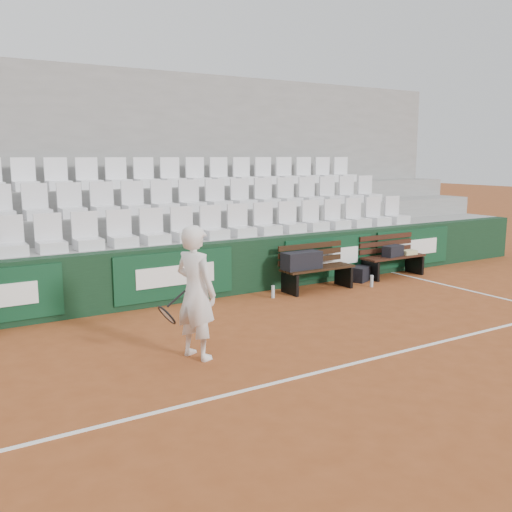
{
  "coord_description": "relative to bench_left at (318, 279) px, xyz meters",
  "views": [
    {
      "loc": [
        -4.08,
        -5.1,
        2.55
      ],
      "look_at": [
        0.55,
        2.4,
        1.0
      ],
      "focal_mm": 40.0,
      "sensor_mm": 36.0,
      "label": 1
    }
  ],
  "objects": [
    {
      "name": "sports_bag_left",
      "position": [
        -0.37,
        0.02,
        0.39
      ],
      "size": [
        0.76,
        0.33,
        0.33
      ],
      "primitive_type": "cube",
      "rotation": [
        0.0,
        0.0,
        0.01
      ],
      "color": "black",
      "rests_on": "bench_left"
    },
    {
      "name": "seat_row_front",
      "position": [
        -2.56,
        1.06,
        1.09
      ],
      "size": [
        11.9,
        0.44,
        0.63
      ],
      "primitive_type": "cube",
      "color": "silver",
      "rests_on": "grandstand_tier_front"
    },
    {
      "name": "grandstand_rear_wall",
      "position": [
        -2.56,
        3.76,
        1.98
      ],
      "size": [
        18.0,
        0.3,
        4.4
      ],
      "primitive_type": "cube",
      "color": "gray",
      "rests_on": "ground"
    },
    {
      "name": "grandstand_tier_front",
      "position": [
        -2.56,
        1.23,
        0.28
      ],
      "size": [
        18.0,
        0.95,
        1.0
      ],
      "primitive_type": "cube",
      "color": "#9A9A97",
      "rests_on": "ground"
    },
    {
      "name": "water_bottle_far",
      "position": [
        1.07,
        -0.35,
        -0.11
      ],
      "size": [
        0.07,
        0.07,
        0.24
      ],
      "primitive_type": "cylinder",
      "color": "#ACBAC3",
      "rests_on": "ground"
    },
    {
      "name": "towel",
      "position": [
        2.56,
        0.11,
        0.27
      ],
      "size": [
        0.33,
        0.25,
        0.09
      ],
      "primitive_type": "cube",
      "rotation": [
        0.0,
        0.0,
        -0.06
      ],
      "color": "#CAC482",
      "rests_on": "bench_right"
    },
    {
      "name": "sports_bag_ground",
      "position": [
        1.26,
        0.18,
        -0.07
      ],
      "size": [
        0.57,
        0.48,
        0.3
      ],
      "primitive_type": "cube",
      "rotation": [
        0.0,
        0.0,
        0.43
      ],
      "color": "black",
      "rests_on": "ground"
    },
    {
      "name": "seat_row_back",
      "position": [
        -2.56,
        2.96,
        1.99
      ],
      "size": [
        11.9,
        0.44,
        0.63
      ],
      "primitive_type": "cube",
      "color": "white",
      "rests_on": "grandstand_tier_back"
    },
    {
      "name": "grandstand_tier_mid",
      "position": [
        -2.56,
        2.18,
        0.5
      ],
      "size": [
        18.0,
        0.95,
        1.45
      ],
      "primitive_type": "cube",
      "color": "gray",
      "rests_on": "ground"
    },
    {
      "name": "water_bottle_near",
      "position": [
        -1.07,
        -0.07,
        -0.11
      ],
      "size": [
        0.06,
        0.06,
        0.23
      ],
      "primitive_type": "cylinder",
      "color": "silver",
      "rests_on": "ground"
    },
    {
      "name": "bench_left",
      "position": [
        0.0,
        0.0,
        0.0
      ],
      "size": [
        1.5,
        0.56,
        0.45
      ],
      "primitive_type": "cube",
      "color": "black",
      "rests_on": "ground"
    },
    {
      "name": "tennis_player",
      "position": [
        -3.62,
        -2.15,
        0.63
      ],
      "size": [
        0.79,
        0.73,
        1.71
      ],
      "color": "white",
      "rests_on": "ground"
    },
    {
      "name": "ground",
      "position": [
        -2.56,
        -3.39,
        -0.23
      ],
      "size": [
        80.0,
        80.0,
        0.0
      ],
      "primitive_type": "plane",
      "color": "#944821",
      "rests_on": "ground"
    },
    {
      "name": "grandstand_tier_back",
      "position": [
        -2.56,
        3.13,
        0.72
      ],
      "size": [
        18.0,
        0.95,
        1.9
      ],
      "primitive_type": "cube",
      "color": "gray",
      "rests_on": "ground"
    },
    {
      "name": "sports_bag_right",
      "position": [
        2.09,
        0.11,
        0.34
      ],
      "size": [
        0.53,
        0.33,
        0.23
      ],
      "primitive_type": "cube",
      "rotation": [
        0.0,
        0.0,
        0.21
      ],
      "color": "black",
      "rests_on": "bench_right"
    },
    {
      "name": "bench_right",
      "position": [
        2.15,
        0.15,
        0.0
      ],
      "size": [
        1.5,
        0.56,
        0.45
      ],
      "primitive_type": "cube",
      "color": "#371A10",
      "rests_on": "ground"
    },
    {
      "name": "back_barrier",
      "position": [
        -2.49,
        0.6,
        0.28
      ],
      "size": [
        18.0,
        0.34,
        1.0
      ],
      "color": "#10321B",
      "rests_on": "ground"
    },
    {
      "name": "court_baseline",
      "position": [
        -2.56,
        -3.39,
        -0.22
      ],
      "size": [
        18.0,
        0.06,
        0.01
      ],
      "primitive_type": "cube",
      "color": "white",
      "rests_on": "ground"
    },
    {
      "name": "seat_row_mid",
      "position": [
        -2.56,
        2.01,
        1.54
      ],
      "size": [
        11.9,
        0.44,
        0.63
      ],
      "primitive_type": "cube",
      "color": "silver",
      "rests_on": "grandstand_tier_mid"
    }
  ]
}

